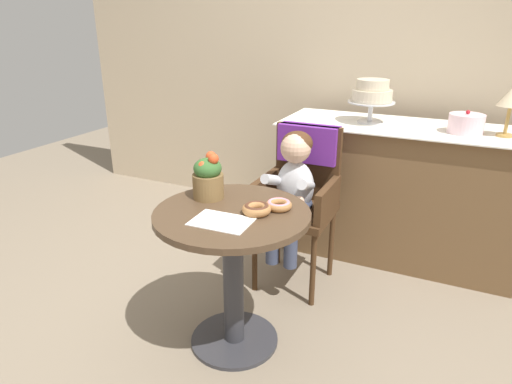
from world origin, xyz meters
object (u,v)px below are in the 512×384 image
object	(u,v)px
donut_front	(279,205)
flower_vase	(208,177)
table_lamp	(512,99)
cafe_table	(233,253)
round_layer_cake	(466,124)
tiered_cake_stand	(372,94)
donut_mid	(257,208)
seated_child	(293,182)
wicker_chair	(302,180)

from	to	relation	value
donut_front	flower_vase	xyz separation A→B (m)	(-0.36, -0.02, 0.08)
flower_vase	table_lamp	distance (m)	1.76
cafe_table	round_layer_cake	xyz separation A→B (m)	(0.90, 1.26, 0.45)
tiered_cake_stand	table_lamp	world-z (taller)	table_lamp
round_layer_cake	table_lamp	xyz separation A→B (m)	(0.21, 0.01, 0.16)
donut_front	donut_mid	distance (m)	0.12
donut_front	table_lamp	distance (m)	1.52
flower_vase	table_lamp	world-z (taller)	table_lamp
cafe_table	tiered_cake_stand	world-z (taller)	tiered_cake_stand
cafe_table	seated_child	xyz separation A→B (m)	(0.07, 0.59, 0.17)
donut_front	wicker_chair	bearing A→B (deg)	99.83
seated_child	flower_vase	size ratio (longest dim) A/B	3.17
wicker_chair	donut_front	distance (m)	0.64
round_layer_cake	tiered_cake_stand	bearing A→B (deg)	175.62
flower_vase	wicker_chair	bearing A→B (deg)	68.43
donut_mid	donut_front	bearing A→B (deg)	53.15
donut_mid	table_lamp	xyz separation A→B (m)	(1.00, 1.24, 0.37)
wicker_chair	donut_front	size ratio (longest dim) A/B	7.83
cafe_table	wicker_chair	xyz separation A→B (m)	(0.07, 0.74, 0.13)
cafe_table	donut_front	distance (m)	0.32
flower_vase	tiered_cake_stand	world-z (taller)	tiered_cake_stand
wicker_chair	seated_child	xyz separation A→B (m)	(0.00, -0.16, 0.04)
cafe_table	donut_mid	size ratio (longest dim) A/B	5.49
donut_front	seated_child	bearing A→B (deg)	102.98
cafe_table	table_lamp	xyz separation A→B (m)	(1.11, 1.26, 0.61)
donut_mid	flower_vase	xyz separation A→B (m)	(-0.29, 0.08, 0.08)
cafe_table	seated_child	bearing A→B (deg)	83.01
wicker_chair	donut_mid	xyz separation A→B (m)	(0.04, -0.72, 0.10)
tiered_cake_stand	table_lamp	distance (m)	0.78
tiered_cake_stand	table_lamp	size ratio (longest dim) A/B	1.05
wicker_chair	flower_vase	world-z (taller)	wicker_chair
tiered_cake_stand	wicker_chair	bearing A→B (deg)	-114.64
round_layer_cake	table_lamp	bearing A→B (deg)	1.82
cafe_table	round_layer_cake	world-z (taller)	round_layer_cake
donut_front	tiered_cake_stand	world-z (taller)	tiered_cake_stand
seated_child	donut_front	xyz separation A→B (m)	(0.11, -0.47, 0.06)
cafe_table	tiered_cake_stand	distance (m)	1.46
wicker_chair	seated_child	bearing A→B (deg)	-84.04
donut_front	round_layer_cake	distance (m)	1.36
cafe_table	donut_front	bearing A→B (deg)	32.96
cafe_table	tiered_cake_stand	size ratio (longest dim) A/B	2.40
seated_child	donut_mid	distance (m)	0.57
round_layer_cake	seated_child	bearing A→B (deg)	-141.11
wicker_chair	table_lamp	xyz separation A→B (m)	(1.04, 0.52, 0.48)
wicker_chair	donut_front	bearing A→B (deg)	-74.21
donut_front	tiered_cake_stand	size ratio (longest dim) A/B	0.41
cafe_table	tiered_cake_stand	xyz separation A→B (m)	(0.33, 1.30, 0.58)
flower_vase	round_layer_cake	world-z (taller)	round_layer_cake
donut_mid	tiered_cake_stand	distance (m)	1.34
seated_child	cafe_table	bearing A→B (deg)	-96.99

